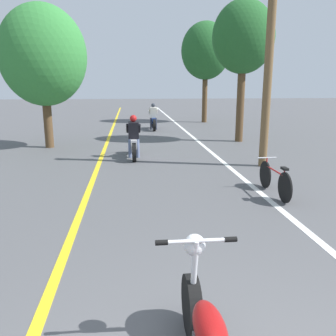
{
  "coord_description": "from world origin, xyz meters",
  "views": [
    {
      "loc": [
        -0.71,
        -1.72,
        2.38
      ],
      "look_at": [
        -0.05,
        4.52,
        0.9
      ],
      "focal_mm": 38.0,
      "sensor_mm": 36.0,
      "label": 1
    }
  ],
  "objects_px": {
    "motorcycle_rider_lead": "(134,142)",
    "bicycle_parked": "(275,179)",
    "utility_pole": "(269,55)",
    "motorcycle_rider_far": "(153,120)",
    "roadside_tree_right_far": "(206,51)",
    "roadside_tree_left": "(43,56)",
    "roadside_tree_right_near": "(243,38)"
  },
  "relations": [
    {
      "from": "motorcycle_rider_lead",
      "to": "motorcycle_rider_far",
      "type": "distance_m",
      "value": 7.54
    },
    {
      "from": "roadside_tree_right_far",
      "to": "roadside_tree_left",
      "type": "distance_m",
      "value": 11.77
    },
    {
      "from": "utility_pole",
      "to": "roadside_tree_right_far",
      "type": "height_order",
      "value": "utility_pole"
    },
    {
      "from": "utility_pole",
      "to": "bicycle_parked",
      "type": "xyz_separation_m",
      "value": [
        -0.79,
        -2.79,
        -2.85
      ]
    },
    {
      "from": "roadside_tree_right_far",
      "to": "bicycle_parked",
      "type": "bearing_deg",
      "value": -96.07
    },
    {
      "from": "roadside_tree_right_near",
      "to": "roadside_tree_left",
      "type": "bearing_deg",
      "value": -174.81
    },
    {
      "from": "roadside_tree_right_near",
      "to": "roadside_tree_left",
      "type": "distance_m",
      "value": 7.82
    },
    {
      "from": "utility_pole",
      "to": "motorcycle_rider_far",
      "type": "bearing_deg",
      "value": 106.2
    },
    {
      "from": "motorcycle_rider_lead",
      "to": "bicycle_parked",
      "type": "xyz_separation_m",
      "value": [
        3.02,
        -4.5,
        -0.19
      ]
    },
    {
      "from": "roadside_tree_left",
      "to": "motorcycle_rider_lead",
      "type": "bearing_deg",
      "value": -35.27
    },
    {
      "from": "motorcycle_rider_far",
      "to": "roadside_tree_left",
      "type": "bearing_deg",
      "value": -130.24
    },
    {
      "from": "roadside_tree_left",
      "to": "bicycle_parked",
      "type": "relative_size",
      "value": 3.03
    },
    {
      "from": "roadside_tree_right_far",
      "to": "motorcycle_rider_far",
      "type": "relative_size",
      "value": 3.1
    },
    {
      "from": "motorcycle_rider_far",
      "to": "bicycle_parked",
      "type": "relative_size",
      "value": 1.15
    },
    {
      "from": "motorcycle_rider_far",
      "to": "bicycle_parked",
      "type": "height_order",
      "value": "motorcycle_rider_far"
    },
    {
      "from": "motorcycle_rider_lead",
      "to": "bicycle_parked",
      "type": "distance_m",
      "value": 5.42
    },
    {
      "from": "utility_pole",
      "to": "motorcycle_rider_lead",
      "type": "relative_size",
      "value": 3.13
    },
    {
      "from": "bicycle_parked",
      "to": "utility_pole",
      "type": "bearing_deg",
      "value": 74.24
    },
    {
      "from": "utility_pole",
      "to": "roadside_tree_left",
      "type": "bearing_deg",
      "value": 150.42
    },
    {
      "from": "roadside_tree_left",
      "to": "bicycle_parked",
      "type": "bearing_deg",
      "value": -47.33
    },
    {
      "from": "roadside_tree_left",
      "to": "roadside_tree_right_near",
      "type": "bearing_deg",
      "value": 5.19
    },
    {
      "from": "roadside_tree_left",
      "to": "motorcycle_rider_lead",
      "type": "distance_m",
      "value": 4.88
    },
    {
      "from": "motorcycle_rider_far",
      "to": "bicycle_parked",
      "type": "distance_m",
      "value": 12.1
    },
    {
      "from": "utility_pole",
      "to": "roadside_tree_right_far",
      "type": "xyz_separation_m",
      "value": [
        0.86,
        12.67,
        1.19
      ]
    },
    {
      "from": "motorcycle_rider_far",
      "to": "bicycle_parked",
      "type": "bearing_deg",
      "value": -81.08
    },
    {
      "from": "roadside_tree_right_near",
      "to": "roadside_tree_left",
      "type": "relative_size",
      "value": 1.09
    },
    {
      "from": "roadside_tree_right_near",
      "to": "motorcycle_rider_far",
      "type": "distance_m",
      "value": 6.69
    },
    {
      "from": "roadside_tree_right_near",
      "to": "motorcycle_rider_far",
      "type": "xyz_separation_m",
      "value": [
        -3.37,
        4.47,
        -3.67
      ]
    },
    {
      "from": "utility_pole",
      "to": "roadside_tree_right_near",
      "type": "height_order",
      "value": "utility_pole"
    },
    {
      "from": "roadside_tree_right_near",
      "to": "roadside_tree_right_far",
      "type": "bearing_deg",
      "value": 88.96
    },
    {
      "from": "roadside_tree_left",
      "to": "bicycle_parked",
      "type": "distance_m",
      "value": 9.71
    },
    {
      "from": "roadside_tree_left",
      "to": "roadside_tree_right_far",
      "type": "bearing_deg",
      "value": 47.7
    }
  ]
}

